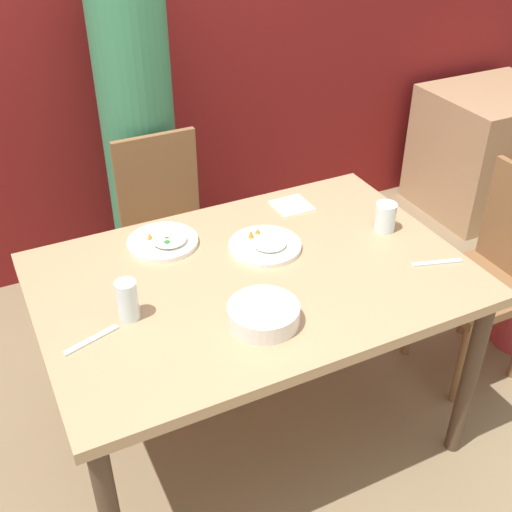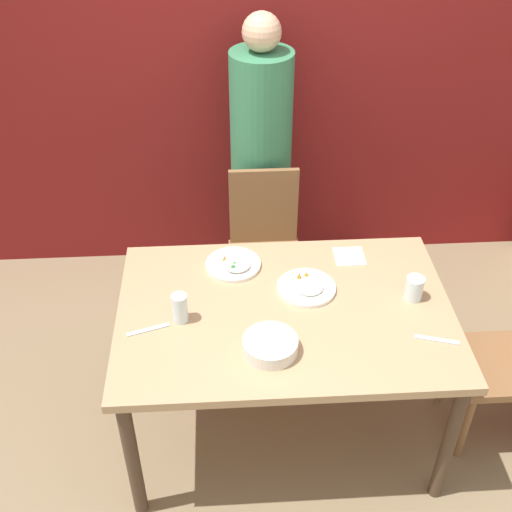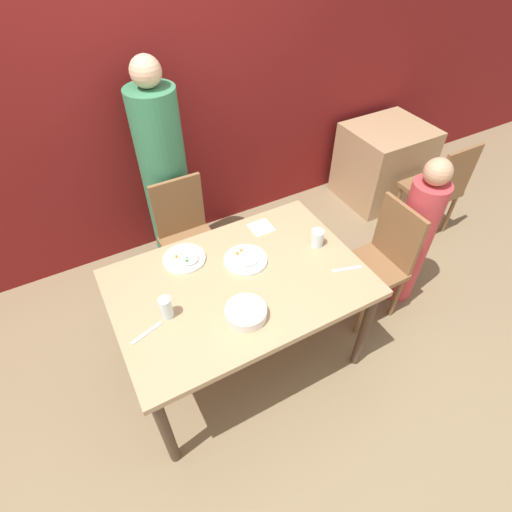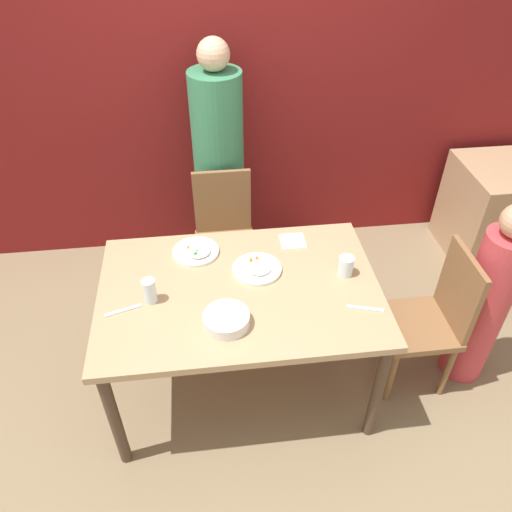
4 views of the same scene
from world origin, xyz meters
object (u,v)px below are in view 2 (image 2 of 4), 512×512
object	(u,v)px
person_adult	(261,172)
plate_rice_adult	(307,287)
glass_water_tall	(414,288)
chair_adult_spot	(265,246)
bowl_curry	(270,345)

from	to	relation	value
person_adult	plate_rice_adult	bearing A→B (deg)	-82.65
glass_water_tall	chair_adult_spot	bearing A→B (deg)	126.91
person_adult	bowl_curry	bearing A→B (deg)	-92.33
person_adult	plate_rice_adult	distance (m)	1.05
person_adult	bowl_curry	distance (m)	1.41
plate_rice_adult	glass_water_tall	distance (m)	0.46
person_adult	bowl_curry	xyz separation A→B (m)	(-0.06, -1.41, 0.03)
chair_adult_spot	plate_rice_adult	bearing A→B (deg)	-79.17
person_adult	bowl_curry	size ratio (longest dim) A/B	7.54
bowl_curry	plate_rice_adult	bearing A→B (deg)	62.19
bowl_curry	chair_adult_spot	bearing A→B (deg)	86.94
chair_adult_spot	bowl_curry	xyz separation A→B (m)	(-0.06, -1.07, 0.31)
bowl_curry	glass_water_tall	distance (m)	0.71
chair_adult_spot	person_adult	distance (m)	0.44
person_adult	glass_water_tall	size ratio (longest dim) A/B	15.29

